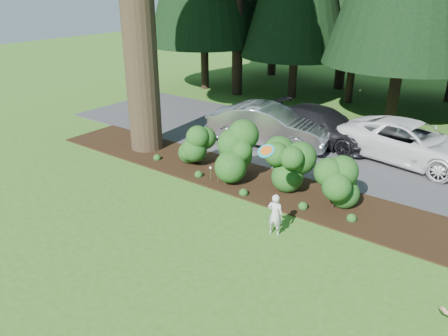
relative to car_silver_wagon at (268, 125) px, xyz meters
The scene contains 10 objects.
ground 6.71m from the car_silver_wagon, 81.70° to the right, with size 80.00×80.00×0.00m, color #3A611B.
mulch_bed 3.57m from the car_silver_wagon, 73.94° to the right, with size 16.00×2.50×0.05m, color black.
driveway 1.56m from the car_silver_wagon, 43.47° to the left, with size 22.00×6.00×0.03m, color #38383A.
shrub_row 3.86m from the car_silver_wagon, 63.36° to the right, with size 6.53×1.60×1.61m.
lily_cluster 4.25m from the car_silver_wagon, 81.03° to the right, with size 0.69×0.09×0.57m.
car_silver_wagon is the anchor object (origin of this frame).
car_white_suv 5.30m from the car_silver_wagon, 16.71° to the left, with size 2.44×5.28×1.47m, color white.
car_dark_suv 2.22m from the car_silver_wagon, 45.14° to the left, with size 1.97×4.85×1.41m, color black.
child 6.80m from the car_silver_wagon, 57.07° to the right, with size 0.42×0.28×1.15m, color silver.
frisbee 6.58m from the car_silver_wagon, 59.58° to the right, with size 0.45×0.39×0.26m.
Camera 1 is at (7.59, -7.83, 6.11)m, focal length 35.00 mm.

